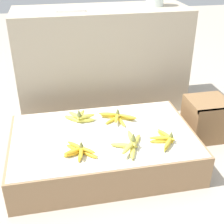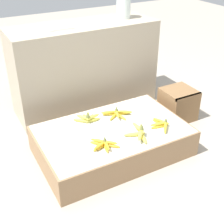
% 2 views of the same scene
% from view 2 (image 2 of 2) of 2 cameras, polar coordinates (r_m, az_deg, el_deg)
% --- Properties ---
extents(ground_plane, '(10.00, 10.00, 0.00)m').
position_cam_2_polar(ground_plane, '(2.54, 0.06, -7.27)').
color(ground_plane, '#A89E8E').
extents(display_platform, '(1.15, 0.72, 0.22)m').
position_cam_2_polar(display_platform, '(2.48, 0.06, -5.23)').
color(display_platform, '#997551').
rests_on(display_platform, ground_plane).
extents(back_vendor_table, '(1.36, 0.48, 0.83)m').
position_cam_2_polar(back_vendor_table, '(3.02, -5.01, 8.11)').
color(back_vendor_table, tan).
rests_on(back_vendor_table, ground_plane).
extents(wooden_crate, '(0.28, 0.28, 0.29)m').
position_cam_2_polar(wooden_crate, '(2.98, 11.98, 1.43)').
color(wooden_crate, olive).
rests_on(wooden_crate, ground_plane).
extents(banana_bunch_front_midleft, '(0.20, 0.19, 0.08)m').
position_cam_2_polar(banana_bunch_front_midleft, '(2.21, -1.52, -5.93)').
color(banana_bunch_front_midleft, gold).
rests_on(banana_bunch_front_midleft, display_platform).
extents(banana_bunch_front_midright, '(0.21, 0.25, 0.11)m').
position_cam_2_polar(banana_bunch_front_midright, '(2.33, 5.06, -3.69)').
color(banana_bunch_front_midright, '#DBCC4C').
rests_on(banana_bunch_front_midright, display_platform).
extents(banana_bunch_front_right, '(0.16, 0.22, 0.08)m').
position_cam_2_polar(banana_bunch_front_right, '(2.45, 9.12, -2.25)').
color(banana_bunch_front_right, gold).
rests_on(banana_bunch_front_right, display_platform).
extents(banana_bunch_middle_midleft, '(0.21, 0.15, 0.10)m').
position_cam_2_polar(banana_bunch_middle_midleft, '(2.50, -4.50, -1.08)').
color(banana_bunch_middle_midleft, gold).
rests_on(banana_bunch_middle_midleft, display_platform).
extents(banana_bunch_middle_midright, '(0.25, 0.18, 0.08)m').
position_cam_2_polar(banana_bunch_middle_midright, '(2.56, 0.90, -0.31)').
color(banana_bunch_middle_midright, gold).
rests_on(banana_bunch_middle_midright, display_platform).
extents(glass_jar, '(0.14, 0.14, 0.22)m').
position_cam_2_polar(glass_jar, '(3.06, 2.12, 18.80)').
color(glass_jar, silver).
rests_on(glass_jar, back_vendor_table).
extents(foam_tray_white, '(0.21, 0.20, 0.02)m').
position_cam_2_polar(foam_tray_white, '(2.78, -9.88, 15.08)').
color(foam_tray_white, white).
rests_on(foam_tray_white, back_vendor_table).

